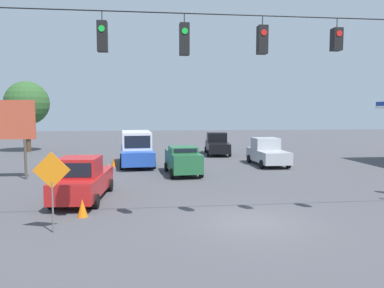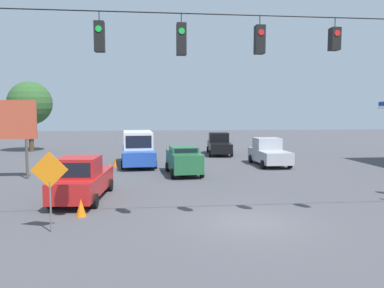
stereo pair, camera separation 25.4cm
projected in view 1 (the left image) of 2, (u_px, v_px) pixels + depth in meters
ground_plane at (251, 222)px, 14.28m from camera, size 140.00×140.00×0.00m
overhead_signal_span at (258, 79)px, 12.82m from camera, size 20.67×0.38×8.40m
box_truck_blue_withflow_far at (136, 148)px, 29.79m from camera, size 2.97×7.33×2.64m
pickup_truck_silver_oncoming_far at (267, 153)px, 29.56m from camera, size 2.35×5.10×2.12m
pickup_truck_black_oncoming_deep at (217, 144)px, 36.95m from camera, size 2.64×5.68×2.12m
pickup_truck_red_parked_shoulder at (83, 180)px, 17.84m from camera, size 2.44×5.62×2.12m
sedan_green_withflow_mid at (183, 160)px, 25.13m from camera, size 2.36×4.62×1.89m
traffic_cone_nearest at (82, 208)px, 15.01m from camera, size 0.42×0.42×0.73m
traffic_cone_second at (90, 194)px, 17.55m from camera, size 0.42×0.42×0.73m
traffic_cone_third at (99, 182)px, 20.42m from camera, size 0.42×0.42×0.73m
traffic_cone_fourth at (104, 175)px, 22.86m from camera, size 0.42×0.42×0.73m
traffic_cone_fifth at (109, 168)px, 25.75m from camera, size 0.42×0.42×0.73m
traffic_cone_farthest at (114, 162)px, 28.60m from camera, size 0.42×0.42×0.73m
work_zone_sign at (52, 176)px, 12.92m from camera, size 1.27×0.06×2.84m
tree_horizon_left at (27, 103)px, 38.95m from camera, size 4.53×4.53×7.37m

